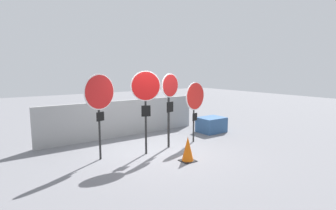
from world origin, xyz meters
The scene contains 8 objects.
ground_plane centered at (0.00, 0.00, 0.00)m, with size 40.00×40.00×0.00m, color slate.
fence_back centered at (0.00, 2.31, 0.66)m, with size 6.13×0.12×1.32m.
stop_sign_0 centered at (-1.66, 0.29, 1.72)m, with size 0.92×0.30×2.33m.
stop_sign_1 centered at (-0.42, -0.01, 1.78)m, with size 0.81×0.33×2.41m.
stop_sign_2 centered at (0.51, 0.13, 1.67)m, with size 0.72×0.20×2.32m.
stop_sign_3 centered at (1.56, 0.15, 1.47)m, with size 0.92×0.21×2.03m.
traffic_cone_0 centered at (0.19, -1.15, 0.33)m, with size 0.38×0.38×0.67m.
storage_crate centered at (3.05, 0.87, 0.29)m, with size 1.00×0.80×0.58m.
Camera 1 is at (-4.15, -6.37, 2.44)m, focal length 28.00 mm.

